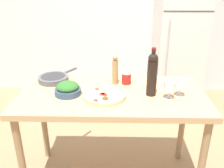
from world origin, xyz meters
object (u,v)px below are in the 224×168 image
(wine_glass_near, at_px, (169,87))
(wine_glass_far, at_px, (180,84))
(salt_canister, at_px, (126,78))
(refrigerator, at_px, (179,39))
(salad_bowl, at_px, (68,89))
(cast_iron_skillet, at_px, (54,78))
(wine_bottle, at_px, (152,73))
(pepper_mill, at_px, (115,71))
(homemade_pizza, at_px, (104,95))

(wine_glass_near, xyz_separation_m, wine_glass_far, (0.09, 0.05, 0.00))
(salt_canister, bearing_deg, refrigerator, 62.08)
(wine_glass_near, height_order, salad_bowl, wine_glass_near)
(salad_bowl, xyz_separation_m, cast_iron_skillet, (-0.17, 0.26, -0.02))
(wine_glass_far, bearing_deg, wine_bottle, 174.64)
(refrigerator, distance_m, salad_bowl, 2.04)
(salad_bowl, height_order, salt_canister, salt_canister)
(wine_glass_far, bearing_deg, pepper_mill, 155.59)
(cast_iron_skillet, bearing_deg, wine_glass_far, -14.69)
(refrigerator, distance_m, wine_glass_near, 1.76)
(refrigerator, height_order, wine_glass_far, refrigerator)
(wine_glass_near, height_order, pepper_mill, pepper_mill)
(pepper_mill, distance_m, cast_iron_skillet, 0.55)
(wine_glass_far, xyz_separation_m, salt_canister, (-0.40, 0.23, -0.05))
(wine_bottle, distance_m, pepper_mill, 0.35)
(wine_bottle, xyz_separation_m, wine_glass_far, (0.22, -0.02, -0.08))
(salad_bowl, bearing_deg, homemade_pizza, -9.15)
(refrigerator, height_order, wine_bottle, refrigerator)
(wine_glass_near, bearing_deg, salt_canister, 138.15)
(salt_canister, bearing_deg, pepper_mill, -176.79)
(wine_bottle, height_order, homemade_pizza, wine_bottle)
(wine_glass_near, distance_m, wine_glass_far, 0.10)
(pepper_mill, height_order, homemade_pizza, pepper_mill)
(refrigerator, distance_m, cast_iron_skillet, 1.96)
(refrigerator, bearing_deg, salt_canister, -117.92)
(wine_glass_far, relative_size, cast_iron_skillet, 0.38)
(wine_glass_near, bearing_deg, homemade_pizza, 178.55)
(wine_glass_near, relative_size, pepper_mill, 0.56)
(wine_glass_near, bearing_deg, wine_glass_far, 26.95)
(wine_glass_near, bearing_deg, salad_bowl, 175.66)
(wine_glass_near, relative_size, cast_iron_skillet, 0.38)
(pepper_mill, bearing_deg, wine_bottle, -36.11)
(salad_bowl, xyz_separation_m, salt_canister, (0.46, 0.22, 0.01))
(wine_glass_far, relative_size, homemade_pizza, 0.43)
(wine_glass_near, distance_m, cast_iron_skillet, 1.00)
(cast_iron_skillet, bearing_deg, salt_canister, -3.69)
(refrigerator, relative_size, homemade_pizza, 5.72)
(wine_bottle, height_order, pepper_mill, wine_bottle)
(refrigerator, bearing_deg, cast_iron_skillet, -135.15)
(refrigerator, relative_size, salad_bowl, 9.09)
(homemade_pizza, height_order, cast_iron_skillet, cast_iron_skillet)
(refrigerator, relative_size, wine_bottle, 4.96)
(homemade_pizza, bearing_deg, pepper_mill, 73.20)
(refrigerator, distance_m, wine_bottle, 1.74)
(salad_bowl, relative_size, cast_iron_skillet, 0.56)
(pepper_mill, bearing_deg, wine_glass_far, -24.41)
(wine_glass_near, distance_m, salt_canister, 0.42)
(wine_bottle, xyz_separation_m, salad_bowl, (-0.65, -0.01, -0.13))
(wine_glass_far, xyz_separation_m, cast_iron_skillet, (-1.04, 0.27, -0.07))
(wine_glass_near, xyz_separation_m, cast_iron_skillet, (-0.94, 0.32, -0.07))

